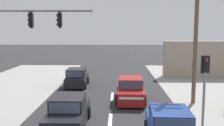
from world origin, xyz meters
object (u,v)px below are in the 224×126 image
at_px(traffic_signal_mast, 17,42).
at_px(pedestal_signal_right_kerb, 205,80).
at_px(sedan_oncoming_mid, 131,90).
at_px(utility_pole_midground_right, 195,16).
at_px(sedan_oncoming_near, 69,113).
at_px(hatchback_crossing_left, 77,78).

distance_m(traffic_signal_mast, pedestal_signal_right_kerb, 9.50).
height_order(traffic_signal_mast, pedestal_signal_right_kerb, traffic_signal_mast).
distance_m(pedestal_signal_right_kerb, sedan_oncoming_mid, 6.16).
height_order(utility_pole_midground_right, traffic_signal_mast, utility_pole_midground_right).
bearing_deg(pedestal_signal_right_kerb, sedan_oncoming_mid, 123.46).
height_order(utility_pole_midground_right, pedestal_signal_right_kerb, utility_pole_midground_right).
bearing_deg(pedestal_signal_right_kerb, traffic_signal_mast, 174.11).
relative_size(traffic_signal_mast, sedan_oncoming_mid, 1.40).
xyz_separation_m(traffic_signal_mast, sedan_oncoming_near, (2.75, -0.85, -3.44)).
relative_size(pedestal_signal_right_kerb, sedan_oncoming_mid, 0.83).
height_order(traffic_signal_mast, hatchback_crossing_left, traffic_signal_mast).
height_order(pedestal_signal_right_kerb, sedan_oncoming_mid, pedestal_signal_right_kerb).
distance_m(utility_pole_midground_right, traffic_signal_mast, 10.66).
height_order(pedestal_signal_right_kerb, hatchback_crossing_left, pedestal_signal_right_kerb).
relative_size(sedan_oncoming_mid, hatchback_crossing_left, 1.17).
relative_size(pedestal_signal_right_kerb, sedan_oncoming_near, 0.84).
bearing_deg(hatchback_crossing_left, utility_pole_midground_right, -30.62).
bearing_deg(sedan_oncoming_near, pedestal_signal_right_kerb, -0.94).
bearing_deg(pedestal_signal_right_kerb, utility_pole_midground_right, 81.40).
bearing_deg(sedan_oncoming_near, hatchback_crossing_left, 96.40).
bearing_deg(hatchback_crossing_left, pedestal_signal_right_kerb, -50.86).
xyz_separation_m(pedestal_signal_right_kerb, sedan_oncoming_mid, (-3.26, 4.93, -1.71)).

